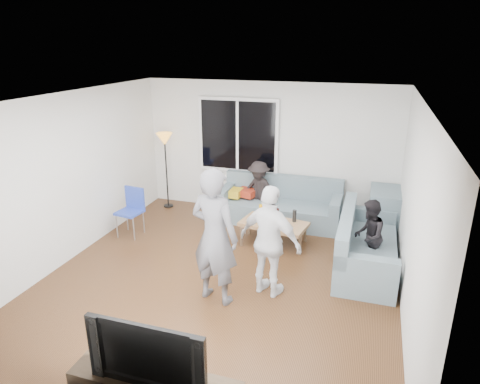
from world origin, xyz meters
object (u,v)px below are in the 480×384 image
(coffee_table, at_px, (274,233))
(side_chair, at_px, (129,213))
(sofa_right_section, at_px, (368,242))
(player_right, at_px, (270,242))
(sofa_back_section, at_px, (279,201))
(floor_lamp, at_px, (166,171))
(player_left, at_px, (215,237))
(spectator_right, at_px, (369,236))
(television, at_px, (152,348))
(spectator_back, at_px, (259,191))

(coffee_table, relative_size, side_chair, 1.28)
(sofa_right_section, distance_m, player_right, 1.75)
(sofa_back_section, xyz_separation_m, floor_lamp, (-2.41, 0.10, 0.36))
(sofa_back_section, xyz_separation_m, coffee_table, (0.12, -0.95, -0.22))
(player_left, bearing_deg, player_right, -138.96)
(sofa_back_section, relative_size, floor_lamp, 1.47)
(floor_lamp, bearing_deg, player_left, -53.24)
(floor_lamp, distance_m, spectator_right, 4.33)
(sofa_right_section, relative_size, television, 1.80)
(sofa_back_section, relative_size, spectator_right, 2.05)
(coffee_table, height_order, spectator_back, spectator_back)
(coffee_table, distance_m, spectator_right, 1.64)
(player_left, bearing_deg, sofa_back_section, -82.15)
(sofa_right_section, distance_m, spectator_right, 0.16)
(sofa_back_section, height_order, sofa_right_section, same)
(coffee_table, xyz_separation_m, television, (-0.20, -3.82, 0.56))
(sofa_back_section, distance_m, player_left, 2.86)
(spectator_right, relative_size, spectator_back, 0.96)
(sofa_right_section, height_order, side_chair, side_chair)
(sofa_back_section, xyz_separation_m, player_right, (0.41, -2.45, 0.36))
(floor_lamp, xyz_separation_m, spectator_back, (1.99, -0.07, -0.20))
(sofa_right_section, bearing_deg, spectator_right, -180.00)
(spectator_right, bearing_deg, coffee_table, -101.63)
(floor_lamp, distance_m, television, 5.39)
(sofa_right_section, height_order, coffee_table, sofa_right_section)
(coffee_table, bearing_deg, spectator_back, 118.79)
(sofa_right_section, relative_size, player_right, 1.28)
(sofa_right_section, distance_m, player_left, 2.49)
(sofa_right_section, relative_size, spectator_right, 1.79)
(sofa_back_section, relative_size, side_chair, 2.67)
(floor_lamp, bearing_deg, spectator_right, -19.85)
(spectator_back, bearing_deg, spectator_right, -16.33)
(spectator_back, bearing_deg, player_left, -68.75)
(side_chair, bearing_deg, sofa_back_section, 37.80)
(player_left, height_order, player_right, player_left)
(television, bearing_deg, player_right, 77.93)
(floor_lamp, distance_m, player_right, 3.80)
(side_chair, xyz_separation_m, player_left, (2.17, -1.42, 0.50))
(sofa_back_section, distance_m, coffee_table, 0.99)
(sofa_right_section, xyz_separation_m, floor_lamp, (-4.07, 1.38, 0.36))
(side_chair, height_order, player_right, player_right)
(player_left, bearing_deg, television, 107.39)
(sofa_back_section, height_order, player_left, player_left)
(floor_lamp, xyz_separation_m, player_left, (2.17, -2.90, 0.15))
(coffee_table, relative_size, player_right, 0.70)
(spectator_back, bearing_deg, floor_lamp, -164.33)
(coffee_table, distance_m, player_left, 2.02)
(side_chair, distance_m, player_right, 3.04)
(spectator_right, height_order, spectator_back, spectator_back)
(spectator_right, relative_size, television, 1.01)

